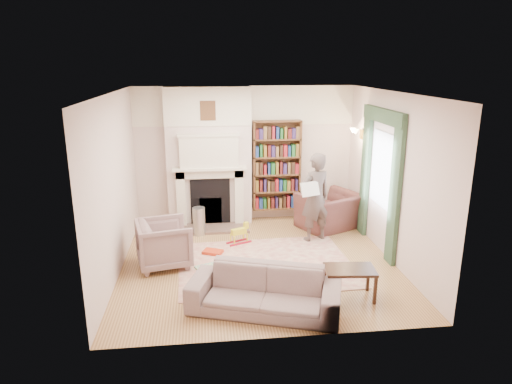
{
  "coord_description": "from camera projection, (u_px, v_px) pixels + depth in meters",
  "views": [
    {
      "loc": [
        -0.84,
        -7.07,
        3.25
      ],
      "look_at": [
        0.0,
        0.25,
        1.15
      ],
      "focal_mm": 32.0,
      "sensor_mm": 36.0,
      "label": 1
    }
  ],
  "objects": [
    {
      "name": "ceiling",
      "position": [
        258.0,
        93.0,
        6.97
      ],
      "size": [
        4.5,
        4.5,
        0.0
      ],
      "primitive_type": "plane",
      "rotation": [
        3.14,
        0.0,
        0.0
      ],
      "color": "white",
      "rests_on": "wall_back"
    },
    {
      "name": "curtain_left",
      "position": [
        395.0,
        194.0,
        7.36
      ],
      "size": [
        0.07,
        0.32,
        2.4
      ],
      "primitive_type": "cube",
      "color": "#2C452F",
      "rests_on": "floor"
    },
    {
      "name": "wall_front",
      "position": [
        281.0,
        230.0,
        5.2
      ],
      "size": [
        4.5,
        0.0,
        4.5
      ],
      "primitive_type": "plane",
      "rotation": [
        -1.57,
        0.0,
        0.0
      ],
      "color": "beige",
      "rests_on": "floor"
    },
    {
      "name": "curtain_right",
      "position": [
        365.0,
        174.0,
        8.7
      ],
      "size": [
        0.07,
        0.32,
        2.4
      ],
      "primitive_type": "cube",
      "color": "#2C452F",
      "rests_on": "floor"
    },
    {
      "name": "bookcase",
      "position": [
        277.0,
        166.0,
        9.51
      ],
      "size": [
        1.0,
        0.24,
        1.85
      ],
      "primitive_type": "cube",
      "color": "brown",
      "rests_on": "floor"
    },
    {
      "name": "coffee_table",
      "position": [
        349.0,
        283.0,
        6.48
      ],
      "size": [
        0.74,
        0.51,
        0.45
      ],
      "primitive_type": null,
      "rotation": [
        0.0,
        0.0,
        -0.1
      ],
      "color": "black",
      "rests_on": "floor"
    },
    {
      "name": "man_reading",
      "position": [
        315.0,
        198.0,
        8.43
      ],
      "size": [
        0.72,
        0.6,
        1.68
      ],
      "primitive_type": "imported",
      "rotation": [
        0.0,
        0.0,
        3.51
      ],
      "color": "#504340",
      "rests_on": "floor"
    },
    {
      "name": "window",
      "position": [
        382.0,
        169.0,
        7.97
      ],
      "size": [
        0.02,
        0.9,
        1.3
      ],
      "primitive_type": "cube",
      "color": "silver",
      "rests_on": "wall_right"
    },
    {
      "name": "board_game",
      "position": [
        208.0,
        269.0,
        7.39
      ],
      "size": [
        0.47,
        0.47,
        0.03
      ],
      "primitive_type": "cube",
      "rotation": [
        0.0,
        0.0,
        0.4
      ],
      "color": "#DFD54F",
      "rests_on": "rug"
    },
    {
      "name": "armchair_left",
      "position": [
        164.0,
        243.0,
        7.48
      ],
      "size": [
        1.01,
        0.99,
        0.77
      ],
      "primitive_type": "imported",
      "rotation": [
        0.0,
        0.0,
        1.79
      ],
      "color": "gray",
      "rests_on": "floor"
    },
    {
      "name": "fireplace",
      "position": [
        209.0,
        158.0,
        9.23
      ],
      "size": [
        1.7,
        0.58,
        2.8
      ],
      "color": "beige",
      "rests_on": "floor"
    },
    {
      "name": "wall_back",
      "position": [
        245.0,
        154.0,
        9.5
      ],
      "size": [
        4.5,
        0.0,
        4.5
      ],
      "primitive_type": "plane",
      "rotation": [
        1.57,
        0.0,
        0.0
      ],
      "color": "beige",
      "rests_on": "floor"
    },
    {
      "name": "game_box_lid",
      "position": [
        213.0,
        252.0,
        8.01
      ],
      "size": [
        0.39,
        0.34,
        0.06
      ],
      "primitive_type": "cube",
      "rotation": [
        0.0,
        0.0,
        -0.43
      ],
      "color": "red",
      "rests_on": "rug"
    },
    {
      "name": "wall_left",
      "position": [
        115.0,
        185.0,
        7.1
      ],
      "size": [
        0.0,
        4.5,
        4.5
      ],
      "primitive_type": "plane",
      "rotation": [
        1.57,
        0.0,
        1.57
      ],
      "color": "beige",
      "rests_on": "floor"
    },
    {
      "name": "armchair_reading",
      "position": [
        329.0,
        211.0,
        9.19
      ],
      "size": [
        1.43,
        1.36,
        0.73
      ],
      "primitive_type": "imported",
      "rotation": [
        0.0,
        0.0,
        3.59
      ],
      "color": "#472626",
      "rests_on": "floor"
    },
    {
      "name": "paraffin_heater",
      "position": [
        199.0,
        221.0,
        8.86
      ],
      "size": [
        0.32,
        0.32,
        0.55
      ],
      "primitive_type": "cylinder",
      "rotation": [
        0.0,
        0.0,
        0.43
      ],
      "color": "#AFB2B7",
      "rests_on": "floor"
    },
    {
      "name": "rocking_horse",
      "position": [
        239.0,
        234.0,
        8.43
      ],
      "size": [
        0.48,
        0.35,
        0.4
      ],
      "primitive_type": null,
      "rotation": [
        0.0,
        0.0,
        0.42
      ],
      "color": "yellow",
      "rests_on": "rug"
    },
    {
      "name": "comic_annuals",
      "position": [
        281.0,
        272.0,
        7.3
      ],
      "size": [
        0.64,
        0.67,
        0.02
      ],
      "color": "red",
      "rests_on": "rug"
    },
    {
      "name": "wall_right",
      "position": [
        392.0,
        177.0,
        7.6
      ],
      "size": [
        0.0,
        4.5,
        4.5
      ],
      "primitive_type": "plane",
      "rotation": [
        1.57,
        0.0,
        -1.57
      ],
      "color": "beige",
      "rests_on": "floor"
    },
    {
      "name": "newspaper",
      "position": [
        310.0,
        189.0,
        8.17
      ],
      "size": [
        0.38,
        0.23,
        0.25
      ],
      "primitive_type": "cube",
      "rotation": [
        -0.35,
        0.0,
        0.37
      ],
      "color": "white",
      "rests_on": "man_reading"
    },
    {
      "name": "wall_sconce",
      "position": [
        352.0,
        134.0,
        8.87
      ],
      "size": [
        0.2,
        0.24,
        0.24
      ],
      "primitive_type": null,
      "color": "gold",
      "rests_on": "wall_right"
    },
    {
      "name": "floor",
      "position": [
        258.0,
        261.0,
        7.74
      ],
      "size": [
        4.5,
        4.5,
        0.0
      ],
      "primitive_type": "plane",
      "color": "brown",
      "rests_on": "ground"
    },
    {
      "name": "pelmet",
      "position": [
        383.0,
        116.0,
        7.71
      ],
      "size": [
        0.09,
        1.7,
        0.24
      ],
      "primitive_type": "cube",
      "color": "#2C452F",
      "rests_on": "wall_right"
    },
    {
      "name": "rug",
      "position": [
        265.0,
        264.0,
        7.61
      ],
      "size": [
        2.92,
        2.29,
        0.01
      ],
      "primitive_type": "cube",
      "rotation": [
        0.0,
        0.0,
        0.04
      ],
      "color": "beige",
      "rests_on": "floor"
    },
    {
      "name": "sofa",
      "position": [
        264.0,
        291.0,
        6.12
      ],
      "size": [
        2.17,
        1.39,
        0.59
      ],
      "primitive_type": "imported",
      "rotation": [
        0.0,
        0.0,
        -0.32
      ],
      "color": "gray",
      "rests_on": "floor"
    }
  ]
}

